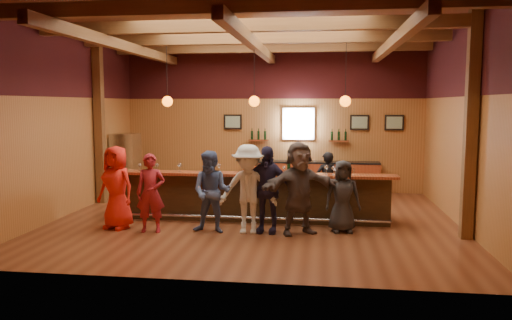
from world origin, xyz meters
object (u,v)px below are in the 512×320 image
object	(u,v)px
customer_navy	(267,189)
customer_brown	(299,188)
back_bar_cabinet	(311,177)
customer_white	(248,189)
bar_counter	(256,196)
customer_dark	(343,196)
stainless_fridge	(126,165)
customer_redvest	(151,193)
bottle_a	(289,168)
ice_bucket	(267,168)
customer_orange	(116,187)
customer_denim	(212,192)
bartender	(327,182)

from	to	relation	value
customer_navy	customer_brown	bearing A→B (deg)	4.67
back_bar_cabinet	customer_brown	distance (m)	4.83
customer_white	customer_navy	xyz separation A→B (m)	(0.37, 0.10, -0.02)
bar_counter	customer_dark	xyz separation A→B (m)	(1.93, -0.95, 0.23)
stainless_fridge	customer_redvest	size ratio (longest dim) A/B	1.10
customer_white	customer_dark	bearing A→B (deg)	6.86
bottle_a	ice_bucket	bearing A→B (deg)	-174.66
ice_bucket	bar_counter	bearing A→B (deg)	133.91
customer_orange	customer_denim	distance (m)	2.08
customer_orange	customer_navy	xyz separation A→B (m)	(3.20, 0.08, 0.01)
back_bar_cabinet	customer_navy	xyz separation A→B (m)	(-0.80, -4.77, 0.42)
customer_dark	bartender	bearing A→B (deg)	89.99
customer_white	bar_counter	bearing A→B (deg)	87.36
back_bar_cabinet	ice_bucket	distance (m)	4.05
back_bar_cabinet	customer_orange	distance (m)	6.29
customer_dark	bottle_a	bearing A→B (deg)	140.01
stainless_fridge	customer_navy	xyz separation A→B (m)	(4.50, -3.65, -0.00)
back_bar_cabinet	bartender	xyz separation A→B (m)	(0.44, -2.67, 0.27)
customer_orange	customer_brown	size ratio (longest dim) A/B	0.93
stainless_fridge	customer_orange	xyz separation A→B (m)	(1.30, -3.72, -0.02)
stainless_fridge	customer_orange	world-z (taller)	stainless_fridge
bar_counter	stainless_fridge	bearing A→B (deg)	149.24
customer_white	ice_bucket	xyz separation A→B (m)	(0.28, 0.98, 0.32)
bar_counter	ice_bucket	size ratio (longest dim) A/B	26.48
customer_white	customer_dark	distance (m)	1.96
customer_dark	ice_bucket	size ratio (longest dim) A/B	6.28
stainless_fridge	bar_counter	bearing A→B (deg)	-30.76
customer_denim	customer_brown	world-z (taller)	customer_brown
ice_bucket	bottle_a	xyz separation A→B (m)	(0.47, 0.04, 0.01)
back_bar_cabinet	customer_redvest	bearing A→B (deg)	-122.15
customer_white	bartender	distance (m)	2.73
bottle_a	customer_white	bearing A→B (deg)	-126.33
customer_dark	ice_bucket	world-z (taller)	customer_dark
bar_counter	customer_orange	distance (m)	3.11
customer_denim	customer_brown	xyz separation A→B (m)	(1.79, 0.11, 0.10)
customer_redvest	customer_white	distance (m)	2.02
stainless_fridge	bartender	bearing A→B (deg)	-15.08
ice_bucket	bottle_a	size ratio (longest dim) A/B	0.72
customer_white	bartender	size ratio (longest dim) A/B	1.22
bar_counter	bottle_a	bearing A→B (deg)	-19.15
customer_denim	customer_brown	size ratio (longest dim) A/B	0.89
bar_counter	stainless_fridge	xyz separation A→B (m)	(-4.12, 2.45, 0.38)
customer_orange	stainless_fridge	bearing A→B (deg)	126.95
back_bar_cabinet	customer_brown	world-z (taller)	customer_brown
bartender	bar_counter	bearing A→B (deg)	7.02
customer_orange	customer_redvest	world-z (taller)	customer_orange
customer_redvest	customer_dark	distance (m)	3.96
bartender	ice_bucket	distance (m)	1.86
stainless_fridge	customer_redvest	bearing A→B (deg)	-61.55
customer_white	bottle_a	size ratio (longest dim) A/B	5.53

